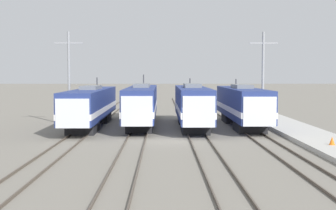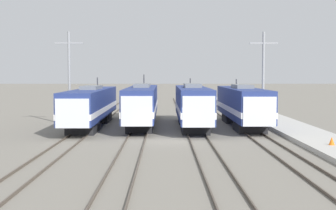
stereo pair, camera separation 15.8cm
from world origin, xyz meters
TOP-DOWN VIEW (x-y plane):
  - ground_plane at (0.00, 0.00)m, footprint 400.00×400.00m
  - rail_pair_far_left at (-7.29, 0.00)m, footprint 1.50×120.00m
  - rail_pair_center_left at (-2.43, 0.00)m, footprint 1.51×120.00m
  - rail_pair_center_right at (2.43, 0.00)m, footprint 1.51×120.00m
  - rail_pair_far_right at (7.29, 0.00)m, footprint 1.50×120.00m
  - locomotive_far_left at (-7.29, 9.03)m, footprint 2.87×19.16m
  - locomotive_center_left at (-2.43, 10.23)m, footprint 2.76×19.27m
  - locomotive_center_right at (2.43, 8.11)m, footprint 2.79×16.45m
  - locomotive_far_right at (7.29, 8.97)m, footprint 2.90×16.75m
  - catenary_tower_left at (-9.56, 10.39)m, footprint 2.79×0.25m
  - catenary_tower_right at (9.52, 10.39)m, footprint 2.79×0.25m
  - platform at (11.40, 0.00)m, footprint 4.00×120.00m
  - traffic_cone at (11.01, -4.54)m, footprint 0.39×0.39m

SIDE VIEW (x-z plane):
  - ground_plane at x=0.00m, z-range 0.00..0.00m
  - rail_pair_far_left at x=-7.29m, z-range 0.00..0.15m
  - rail_pair_center_left at x=-2.43m, z-range 0.00..0.15m
  - rail_pair_center_right at x=2.43m, z-range 0.00..0.15m
  - rail_pair_far_right at x=7.29m, z-range 0.00..0.15m
  - platform at x=11.40m, z-range 0.00..0.34m
  - traffic_cone at x=11.01m, z-range 0.34..0.89m
  - locomotive_far_left at x=-7.29m, z-range -0.31..4.41m
  - locomotive_far_right at x=7.29m, z-range -0.18..4.39m
  - locomotive_center_left at x=-2.43m, z-range -0.38..4.64m
  - locomotive_center_right at x=2.43m, z-range -0.17..4.47m
  - catenary_tower_left at x=-9.56m, z-range 0.37..9.58m
  - catenary_tower_right at x=9.52m, z-range 0.37..9.58m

